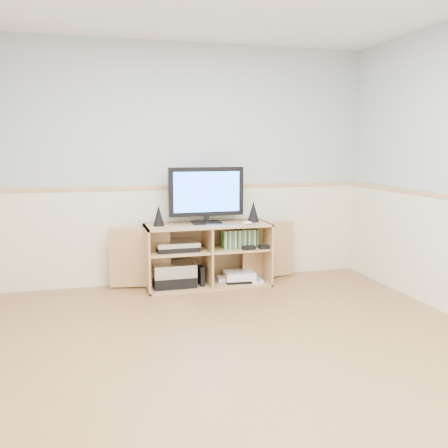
# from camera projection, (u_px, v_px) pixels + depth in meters

# --- Properties ---
(room) EXTENTS (4.04, 4.54, 2.54)m
(room) POSITION_uv_depth(u_px,v_px,m) (238.00, 183.00, 3.23)
(room) COLOR tan
(room) RESTS_ON ground
(media_cabinet) EXTENTS (2.01, 0.48, 0.65)m
(media_cabinet) POSITION_uv_depth(u_px,v_px,m) (206.00, 253.00, 5.25)
(media_cabinet) COLOR tan
(media_cabinet) RESTS_ON floor
(monitor) EXTENTS (0.79, 0.18, 0.58)m
(monitor) POSITION_uv_depth(u_px,v_px,m) (206.00, 193.00, 5.14)
(monitor) COLOR black
(monitor) RESTS_ON media_cabinet
(speaker_left) EXTENTS (0.11, 0.11, 0.21)m
(speaker_left) POSITION_uv_depth(u_px,v_px,m) (159.00, 216.00, 5.02)
(speaker_left) COLOR black
(speaker_left) RESTS_ON media_cabinet
(speaker_right) EXTENTS (0.12, 0.12, 0.22)m
(speaker_right) POSITION_uv_depth(u_px,v_px,m) (253.00, 211.00, 5.28)
(speaker_right) COLOR black
(speaker_right) RESTS_ON media_cabinet
(keyboard) EXTENTS (0.32, 0.19, 0.01)m
(keyboard) POSITION_uv_depth(u_px,v_px,m) (221.00, 225.00, 5.04)
(keyboard) COLOR silver
(keyboard) RESTS_ON media_cabinet
(mouse) EXTENTS (0.11, 0.08, 0.04)m
(mouse) POSITION_uv_depth(u_px,v_px,m) (248.00, 223.00, 5.11)
(mouse) COLOR white
(mouse) RESTS_ON media_cabinet
(av_components) EXTENTS (0.51, 0.32, 0.47)m
(av_components) POSITION_uv_depth(u_px,v_px,m) (175.00, 267.00, 5.12)
(av_components) COLOR black
(av_components) RESTS_ON media_cabinet
(game_consoles) EXTENTS (0.45, 0.30, 0.11)m
(game_consoles) POSITION_uv_depth(u_px,v_px,m) (238.00, 277.00, 5.31)
(game_consoles) COLOR white
(game_consoles) RESTS_ON media_cabinet
(game_cases) EXTENTS (0.38, 0.14, 0.19)m
(game_cases) POSITION_uv_depth(u_px,v_px,m) (240.00, 239.00, 5.24)
(game_cases) COLOR #3F8C3F
(game_cases) RESTS_ON media_cabinet
(wall_outlet) EXTENTS (0.12, 0.03, 0.12)m
(wall_outlet) POSITION_uv_depth(u_px,v_px,m) (273.00, 222.00, 5.61)
(wall_outlet) COLOR white
(wall_outlet) RESTS_ON wall_back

